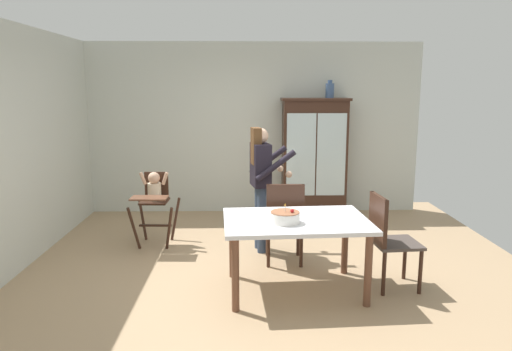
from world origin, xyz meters
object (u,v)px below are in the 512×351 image
birthday_cake (285,217)px  high_chair_with_toddler (154,195)px  adult_person (261,174)px  ceramic_vase (330,90)px  dining_chair_far_side (285,218)px  china_cabinet (314,157)px  dining_chair_right_end (387,235)px  dining_table (296,228)px

birthday_cake → high_chair_with_toddler: bearing=134.4°
adult_person → birthday_cake: bearing=177.6°
ceramic_vase → adult_person: size_ratio=0.18×
ceramic_vase → dining_chair_far_side: bearing=-111.6°
china_cabinet → dining_chair_right_end: china_cabinet is taller
dining_chair_far_side → high_chair_with_toddler: bearing=-24.0°
high_chair_with_toddler → dining_table: 2.20m
high_chair_with_toddler → adult_person: (1.35, -0.25, 0.31)m
dining_table → china_cabinet: bearing=78.4°
high_chair_with_toddler → dining_table: size_ratio=0.65×
high_chair_with_toddler → dining_chair_right_end: size_ratio=0.99×
birthday_cake → dining_chair_right_end: size_ratio=0.29×
ceramic_vase → birthday_cake: (-0.92, -2.98, -1.16)m
china_cabinet → high_chair_with_toddler: (-2.24, -1.40, -0.27)m
china_cabinet → ceramic_vase: bearing=1.0°
china_cabinet → high_chair_with_toddler: size_ratio=1.94×
china_cabinet → high_chair_with_toddler: china_cabinet is taller
adult_person → birthday_cake: 1.34m
birthday_cake → dining_chair_right_end: 1.08m
ceramic_vase → high_chair_with_toddler: ceramic_vase is taller
adult_person → dining_chair_right_end: size_ratio=1.59×
ceramic_vase → dining_chair_right_end: bearing=-87.6°
china_cabinet → dining_table: size_ratio=1.26×
dining_table → birthday_cake: (-0.12, -0.12, 0.15)m
dining_chair_right_end → birthday_cake: bearing=95.1°
ceramic_vase → dining_chair_right_end: size_ratio=0.28×
dining_table → dining_chair_far_side: dining_chair_far_side is taller
ceramic_vase → dining_table: bearing=-105.7°
adult_person → birthday_cake: size_ratio=5.47×
dining_table → birthday_cake: 0.23m
high_chair_with_toddler → dining_chair_far_side: size_ratio=0.99×
high_chair_with_toddler → dining_table: bearing=-39.3°
china_cabinet → high_chair_with_toddler: bearing=-147.9°
ceramic_vase → birthday_cake: bearing=-107.1°
ceramic_vase → china_cabinet: bearing=-179.0°
ceramic_vase → dining_chair_right_end: (0.11, -2.80, -1.40)m
dining_table → dining_chair_right_end: size_ratio=1.52×
ceramic_vase → dining_chair_right_end: ceramic_vase is taller
china_cabinet → dining_chair_far_side: 2.27m
high_chair_with_toddler → dining_chair_right_end: bearing=-26.5°
china_cabinet → dining_chair_far_side: (-0.63, -2.15, -0.37)m
high_chair_with_toddler → dining_chair_far_side: bearing=-23.0°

